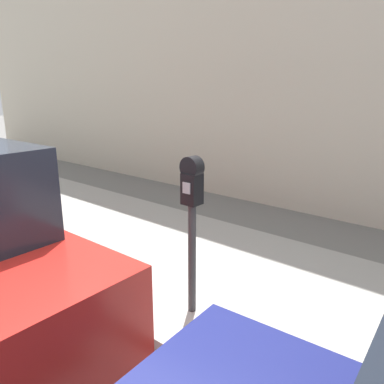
# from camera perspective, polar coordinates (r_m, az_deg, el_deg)

# --- Properties ---
(sidewalk) EXTENTS (24.00, 2.80, 0.13)m
(sidewalk) POSITION_cam_1_polar(r_m,az_deg,el_deg) (4.53, 5.28, -12.79)
(sidewalk) COLOR #9E9B96
(sidewalk) RESTS_ON ground_plane
(building_facade) EXTENTS (24.00, 0.30, 6.63)m
(building_facade) POSITION_cam_1_polar(r_m,az_deg,el_deg) (6.92, 22.43, 23.69)
(building_facade) COLOR beige
(building_facade) RESTS_ON ground_plane
(parking_meter) EXTENTS (0.19, 0.15, 1.51)m
(parking_meter) POSITION_cam_1_polar(r_m,az_deg,el_deg) (3.36, -0.00, -2.75)
(parking_meter) COLOR #2D2D30
(parking_meter) RESTS_ON sidewalk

